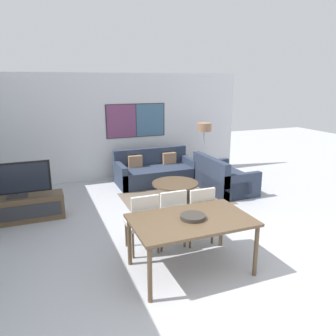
{
  "coord_description": "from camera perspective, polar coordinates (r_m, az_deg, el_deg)",
  "views": [
    {
      "loc": [
        -2.02,
        -2.72,
        2.6
      ],
      "look_at": [
        0.28,
        3.0,
        0.95
      ],
      "focal_mm": 35.0,
      "sensor_mm": 36.0,
      "label": 1
    }
  ],
  "objects": [
    {
      "name": "tv_console",
      "position": [
        6.87,
        -24.55,
        -6.53
      ],
      "size": [
        1.64,
        0.45,
        0.49
      ],
      "color": "brown",
      "rests_on": "ground_plane"
    },
    {
      "name": "coffee_table",
      "position": [
        7.4,
        1.25,
        -3.25
      ],
      "size": [
        1.04,
        1.04,
        0.38
      ],
      "color": "brown",
      "rests_on": "ground_plane"
    },
    {
      "name": "floor_lamp",
      "position": [
        8.85,
        6.34,
        6.45
      ],
      "size": [
        0.38,
        0.38,
        1.52
      ],
      "color": "#2D2D33",
      "rests_on": "ground_plane"
    },
    {
      "name": "dining_chair_centre",
      "position": [
        5.24,
        0.45,
        -8.17
      ],
      "size": [
        0.46,
        0.46,
        0.97
      ],
      "color": "beige",
      "rests_on": "ground_plane"
    },
    {
      "name": "ground_plane",
      "position": [
        4.27,
        12.58,
        -22.93
      ],
      "size": [
        24.0,
        24.0,
        0.0
      ],
      "primitive_type": "plane",
      "color": "#B2B2B7"
    },
    {
      "name": "television",
      "position": [
        6.69,
        -25.08,
        -1.91
      ],
      "size": [
        1.25,
        0.2,
        0.67
      ],
      "color": "#2D2D33",
      "rests_on": "tv_console"
    },
    {
      "name": "fruit_bowl",
      "position": [
        4.51,
        4.35,
        -8.43
      ],
      "size": [
        0.34,
        0.34,
        0.05
      ],
      "color": "#332D28",
      "rests_on": "dining_table"
    },
    {
      "name": "dining_chair_left",
      "position": [
        5.07,
        -4.37,
        -9.05
      ],
      "size": [
        0.46,
        0.46,
        0.97
      ],
      "color": "beige",
      "rests_on": "ground_plane"
    },
    {
      "name": "sofa_side",
      "position": [
        8.07,
        9.37,
        -2.0
      ],
      "size": [
        0.99,
        1.54,
        0.85
      ],
      "rotation": [
        0.0,
        0.0,
        1.57
      ],
      "color": "#2D384C",
      "rests_on": "ground_plane"
    },
    {
      "name": "area_rug",
      "position": [
        7.49,
        1.24,
        -5.32
      ],
      "size": [
        2.31,
        1.64,
        0.01
      ],
      "color": "#706051",
      "rests_on": "ground_plane"
    },
    {
      "name": "dining_table",
      "position": [
        4.55,
        4.07,
        -9.65
      ],
      "size": [
        1.64,
        1.03,
        0.78
      ],
      "color": "brown",
      "rests_on": "ground_plane"
    },
    {
      "name": "wall_back",
      "position": [
        8.97,
        -8.63,
        7.15
      ],
      "size": [
        7.12,
        0.09,
        2.8
      ],
      "color": "silver",
      "rests_on": "ground_plane"
    },
    {
      "name": "dining_chair_right",
      "position": [
        5.38,
        5.34,
        -7.63
      ],
      "size": [
        0.46,
        0.46,
        0.97
      ],
      "color": "beige",
      "rests_on": "ground_plane"
    },
    {
      "name": "sofa_main",
      "position": [
        8.63,
        -2.35,
        -0.68
      ],
      "size": [
        2.02,
        0.99,
        0.85
      ],
      "color": "#2D384C",
      "rests_on": "ground_plane"
    }
  ]
}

